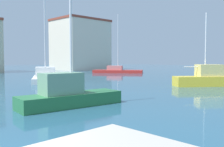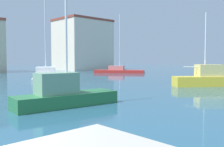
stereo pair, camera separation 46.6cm
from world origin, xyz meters
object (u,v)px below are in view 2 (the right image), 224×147
sailboat_green_near_pier (64,94)px  sailboat_white_distant_east (46,76)px  sailboat_yellow_behind_lamppost (206,78)px  sailboat_red_inner_mooring (119,70)px

sailboat_green_near_pier → sailboat_white_distant_east: bearing=64.6°
sailboat_yellow_behind_lamppost → sailboat_red_inner_mooring: sailboat_red_inner_mooring is taller
sailboat_yellow_behind_lamppost → sailboat_red_inner_mooring: bearing=64.7°
sailboat_white_distant_east → sailboat_yellow_behind_lamppost: bearing=-62.3°
sailboat_green_near_pier → sailboat_white_distant_east: (7.05, 14.82, -0.07)m
sailboat_yellow_behind_lamppost → sailboat_green_near_pier: bearing=178.2°
sailboat_green_near_pier → sailboat_white_distant_east: 16.41m
sailboat_green_near_pier → sailboat_yellow_behind_lamppost: size_ratio=1.20×
sailboat_yellow_behind_lamppost → sailboat_white_distant_east: bearing=117.7°
sailboat_green_near_pier → sailboat_red_inner_mooring: bearing=39.9°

